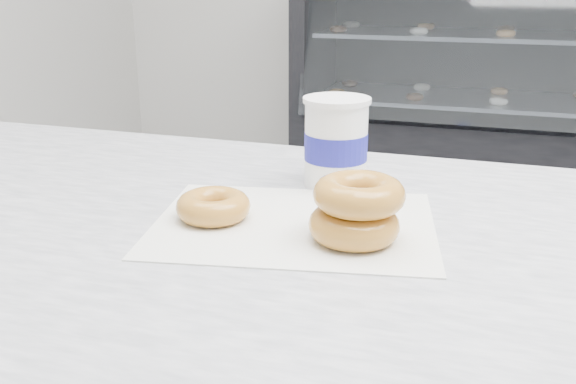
# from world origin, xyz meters

# --- Properties ---
(display_case) EXTENTS (2.40, 0.74, 1.25)m
(display_case) POSITION_xyz_m (0.00, 2.12, 0.49)
(display_case) COLOR black
(display_case) RESTS_ON ground
(wax_paper) EXTENTS (0.38, 0.32, 0.00)m
(wax_paper) POSITION_xyz_m (-0.44, -0.58, 0.90)
(wax_paper) COLOR silver
(wax_paper) RESTS_ON counter
(donut_single) EXTENTS (0.10, 0.10, 0.03)m
(donut_single) POSITION_xyz_m (-0.54, -0.60, 0.92)
(donut_single) COLOR gold
(donut_single) RESTS_ON wax_paper
(donut_stack) EXTENTS (0.15, 0.15, 0.07)m
(donut_stack) POSITION_xyz_m (-0.36, -0.61, 0.94)
(donut_stack) COLOR gold
(donut_stack) RESTS_ON wax_paper
(coffee_cup) EXTENTS (0.10, 0.10, 0.13)m
(coffee_cup) POSITION_xyz_m (-0.43, -0.41, 0.97)
(coffee_cup) COLOR white
(coffee_cup) RESTS_ON counter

